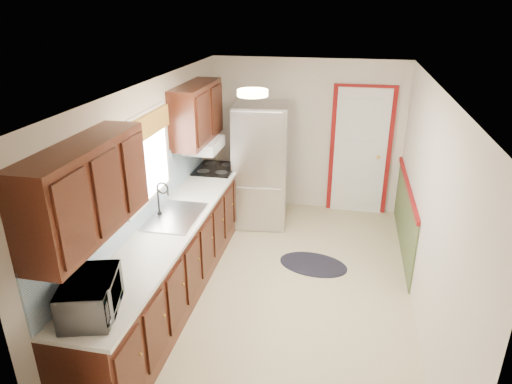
% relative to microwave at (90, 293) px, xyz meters
% --- Properties ---
extents(room_shell, '(3.20, 5.20, 2.52)m').
position_rel_microwave_xyz_m(room_shell, '(1.20, 1.95, 0.07)').
color(room_shell, '#CBBD8F').
rests_on(room_shell, ground).
extents(kitchen_run, '(0.63, 4.00, 2.20)m').
position_rel_microwave_xyz_m(kitchen_run, '(-0.04, 1.66, -0.32)').
color(kitchen_run, '#39160D').
rests_on(kitchen_run, ground).
extents(back_wall_trim, '(1.12, 2.30, 2.08)m').
position_rel_microwave_xyz_m(back_wall_trim, '(2.19, 4.16, -0.24)').
color(back_wall_trim, maroon).
rests_on(back_wall_trim, ground).
extents(ceiling_fixture, '(0.30, 0.30, 0.06)m').
position_rel_microwave_xyz_m(ceiling_fixture, '(0.90, 1.75, 1.23)').
color(ceiling_fixture, '#FFD88C').
rests_on(ceiling_fixture, room_shell).
extents(microwave, '(0.46, 0.63, 0.38)m').
position_rel_microwave_xyz_m(microwave, '(0.00, 0.00, 0.00)').
color(microwave, white).
rests_on(microwave, kitchen_run).
extents(refrigerator, '(0.83, 0.80, 1.84)m').
position_rel_microwave_xyz_m(refrigerator, '(0.61, 3.70, -0.21)').
color(refrigerator, '#B7B7BC').
rests_on(refrigerator, ground).
extents(rug, '(0.99, 0.74, 0.01)m').
position_rel_microwave_xyz_m(rug, '(1.53, 2.58, -1.12)').
color(rug, black).
rests_on(rug, ground).
extents(cooktop, '(0.54, 0.65, 0.02)m').
position_rel_microwave_xyz_m(cooktop, '(0.01, 3.35, -0.18)').
color(cooktop, black).
rests_on(cooktop, kitchen_run).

